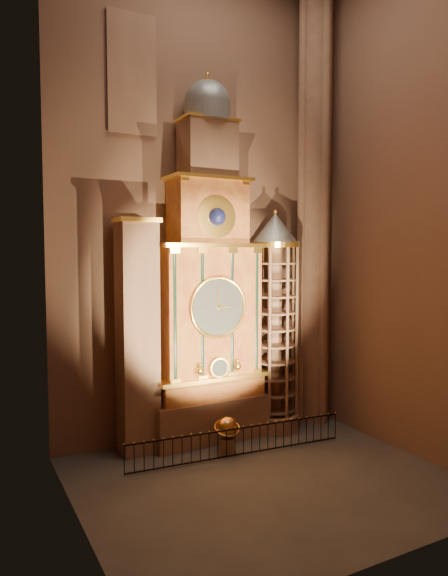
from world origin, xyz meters
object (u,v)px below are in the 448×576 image
portrait_tower (138,335)px  iron_railing (239,442)px  celestial_globe (227,432)px  stair_turret (274,323)px  astronomical_clock (208,297)px

portrait_tower → iron_railing: 6.31m
celestial_globe → iron_railing: 0.68m
stair_turret → celestial_globe: bearing=-153.7°
stair_turret → iron_railing: stair_turret is taller
celestial_globe → iron_railing: bearing=-58.4°
astronomical_clock → iron_railing: bearing=-85.2°
astronomical_clock → portrait_tower: bearing=179.7°
celestial_globe → iron_railing: (0.31, -0.51, -0.32)m
astronomical_clock → celestial_globe: size_ratio=10.27×
portrait_tower → astronomical_clock: bearing=-0.3°
stair_turret → iron_railing: (-3.29, -2.29, -4.62)m
iron_railing → celestial_globe: bearing=121.6°
stair_turret → celestial_globe: size_ratio=6.64×
astronomical_clock → portrait_tower: (-3.40, 0.02, -1.53)m
stair_turret → iron_railing: 6.11m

